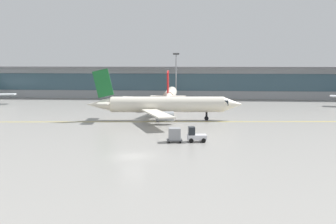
% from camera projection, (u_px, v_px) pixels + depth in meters
% --- Properties ---
extents(ground_plane, '(400.00, 400.00, 0.00)m').
position_uv_depth(ground_plane, '(133.00, 156.00, 47.92)').
color(ground_plane, gray).
extents(taxiway_centreline_stripe, '(109.56, 10.53, 0.01)m').
position_uv_depth(taxiway_centreline_stripe, '(166.00, 122.00, 75.72)').
color(taxiway_centreline_stripe, yellow).
rests_on(taxiway_centreline_stripe, ground_plane).
extents(terminal_concourse, '(215.10, 11.00, 9.60)m').
position_uv_depth(terminal_concourse, '(177.00, 82.00, 126.58)').
color(terminal_concourse, '#9EA3A8').
rests_on(terminal_concourse, ground_plane).
extents(gate_airplane_1, '(25.45, 27.34, 9.06)m').
position_uv_depth(gate_airplane_1, '(170.00, 95.00, 103.78)').
color(gate_airplane_1, silver).
rests_on(gate_airplane_1, ground_plane).
extents(taxiing_regional_jet, '(29.49, 27.30, 9.76)m').
position_uv_depth(taxiing_regional_jet, '(165.00, 105.00, 77.35)').
color(taxiing_regional_jet, silver).
rests_on(taxiing_regional_jet, ground_plane).
extents(baggage_tug, '(2.76, 1.90, 2.10)m').
position_uv_depth(baggage_tug, '(195.00, 135.00, 56.63)').
color(baggage_tug, silver).
rests_on(baggage_tug, ground_plane).
extents(cargo_dolly_lead, '(2.28, 1.85, 1.94)m').
position_uv_depth(cargo_dolly_lead, '(174.00, 134.00, 56.49)').
color(cargo_dolly_lead, '#595B60').
rests_on(cargo_dolly_lead, ground_plane).
extents(apron_light_mast_1, '(1.80, 0.36, 13.48)m').
position_uv_depth(apron_light_mast_1, '(176.00, 74.00, 118.10)').
color(apron_light_mast_1, gray).
rests_on(apron_light_mast_1, ground_plane).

